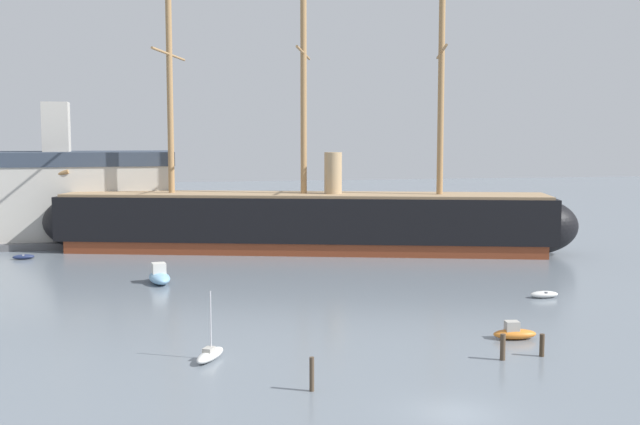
# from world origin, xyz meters

# --- Properties ---
(ground_plane) EXTENTS (400.00, 400.00, 0.00)m
(ground_plane) POSITION_xyz_m (0.00, 0.00, 0.00)
(ground_plane) COLOR slate
(tall_ship) EXTENTS (66.72, 25.74, 33.00)m
(tall_ship) POSITION_xyz_m (3.31, 54.41, 3.60)
(tall_ship) COLOR brown
(tall_ship) RESTS_ON ground
(sailboat_foreground_left) EXTENTS (2.41, 3.28, 4.19)m
(sailboat_foreground_left) POSITION_xyz_m (-10.92, 11.81, 0.35)
(sailboat_foreground_left) COLOR silver
(sailboat_foreground_left) RESTS_ON ground
(motorboat_foreground_right) EXTENTS (3.04, 1.61, 1.21)m
(motorboat_foreground_right) POSITION_xyz_m (9.25, 12.39, 0.43)
(motorboat_foreground_right) COLOR orange
(motorboat_foreground_right) RESTS_ON ground
(dinghy_mid_right) EXTENTS (2.46, 1.18, 0.57)m
(dinghy_mid_right) POSITION_xyz_m (17.79, 24.16, 0.29)
(dinghy_mid_right) COLOR silver
(dinghy_mid_right) RESTS_ON ground
(motorboat_alongside_bow) EXTENTS (2.39, 4.61, 1.85)m
(motorboat_alongside_bow) POSITION_xyz_m (-13.54, 37.61, 0.65)
(motorboat_alongside_bow) COLOR #7FB2D6
(motorboat_alongside_bow) RESTS_ON ground
(dinghy_far_left) EXTENTS (2.40, 1.30, 0.54)m
(dinghy_far_left) POSITION_xyz_m (-27.94, 55.22, 0.27)
(dinghy_far_left) COLOR #1E284C
(dinghy_far_left) RESTS_ON ground
(sailboat_far_right) EXTENTS (4.46, 2.19, 5.58)m
(sailboat_far_right) POSITION_xyz_m (30.22, 52.42, 0.47)
(sailboat_far_right) COLOR gray
(sailboat_far_right) RESTS_ON ground
(mooring_piling_nearest) EXTENTS (0.25, 0.25, 1.84)m
(mooring_piling_nearest) POSITION_xyz_m (-6.09, 4.84, 0.92)
(mooring_piling_nearest) COLOR #4C3D2D
(mooring_piling_nearest) RESTS_ON ground
(mooring_piling_left_pair) EXTENTS (0.30, 0.30, 1.40)m
(mooring_piling_left_pair) POSITION_xyz_m (9.03, 8.23, 0.70)
(mooring_piling_left_pair) COLOR #423323
(mooring_piling_left_pair) RESTS_ON ground
(mooring_piling_right_pair) EXTENTS (0.32, 0.32, 1.60)m
(mooring_piling_right_pair) POSITION_xyz_m (6.33, 8.01, 0.80)
(mooring_piling_right_pair) COLOR #4C3D2D
(mooring_piling_right_pair) RESTS_ON ground
(dockside_warehouse_left) EXTENTS (40.25, 15.69, 17.74)m
(dockside_warehouse_left) POSITION_xyz_m (-29.73, 69.31, 5.77)
(dockside_warehouse_left) COLOR #565659
(dockside_warehouse_left) RESTS_ON ground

